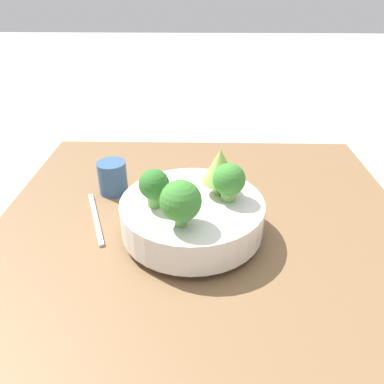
# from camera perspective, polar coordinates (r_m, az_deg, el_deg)

# --- Properties ---
(ground_plane) EXTENTS (6.00, 6.00, 0.00)m
(ground_plane) POSITION_cam_1_polar(r_m,az_deg,el_deg) (0.80, 1.71, -6.84)
(ground_plane) COLOR #ADA89E
(table) EXTENTS (0.84, 0.86, 0.04)m
(table) POSITION_cam_1_polar(r_m,az_deg,el_deg) (0.79, 1.73, -5.76)
(table) COLOR brown
(table) RESTS_ON ground_plane
(bowl) EXTENTS (0.27, 0.27, 0.08)m
(bowl) POSITION_cam_1_polar(r_m,az_deg,el_deg) (0.72, -0.00, -3.62)
(bowl) COLOR silver
(bowl) RESTS_ON table
(romanesco_piece_far) EXTENTS (0.07, 0.07, 0.09)m
(romanesco_piece_far) POSITION_cam_1_polar(r_m,az_deg,el_deg) (0.70, 4.30, 3.89)
(romanesco_piece_far) COLOR #6BA34C
(romanesco_piece_far) RESTS_ON bowl
(broccoli_floret_front) EXTENTS (0.06, 0.06, 0.07)m
(broccoli_floret_front) POSITION_cam_1_polar(r_m,az_deg,el_deg) (0.67, -5.79, 0.95)
(broccoli_floret_front) COLOR #6BA34C
(broccoli_floret_front) RESTS_ON bowl
(broccoli_floret_right) EXTENTS (0.07, 0.07, 0.08)m
(broccoli_floret_right) POSITION_cam_1_polar(r_m,az_deg,el_deg) (0.62, -1.74, -1.44)
(broccoli_floret_right) COLOR #609347
(broccoli_floret_right) RESTS_ON bowl
(broccoli_floret_back) EXTENTS (0.06, 0.06, 0.07)m
(broccoli_floret_back) POSITION_cam_1_polar(r_m,az_deg,el_deg) (0.69, 5.66, 1.77)
(broccoli_floret_back) COLOR #7AB256
(broccoli_floret_back) RESTS_ON bowl
(cup) EXTENTS (0.07, 0.07, 0.08)m
(cup) POSITION_cam_1_polar(r_m,az_deg,el_deg) (0.89, -12.00, 2.19)
(cup) COLOR #33567F
(cup) RESTS_ON table
(fork) EXTENTS (0.19, 0.08, 0.01)m
(fork) POSITION_cam_1_polar(r_m,az_deg,el_deg) (0.81, -14.46, -3.87)
(fork) COLOR silver
(fork) RESTS_ON table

